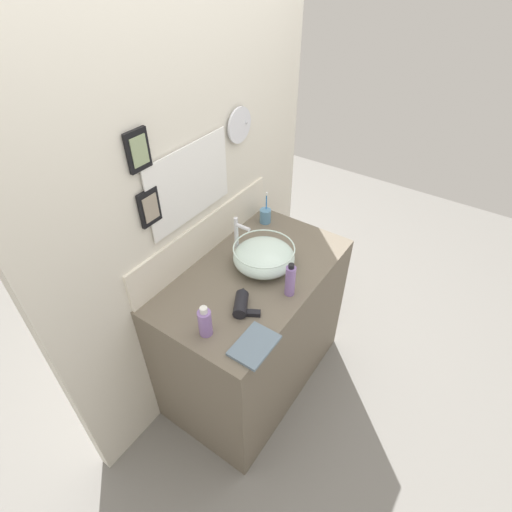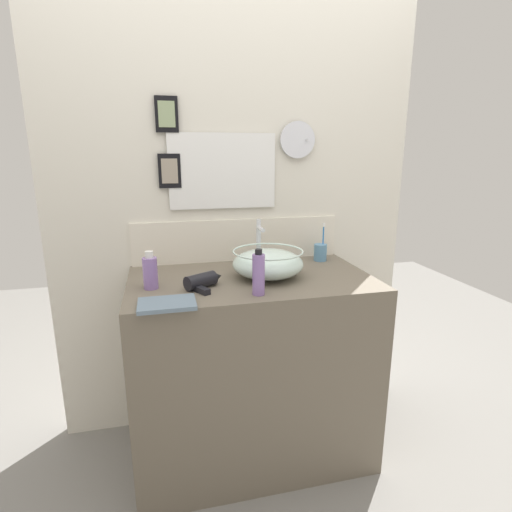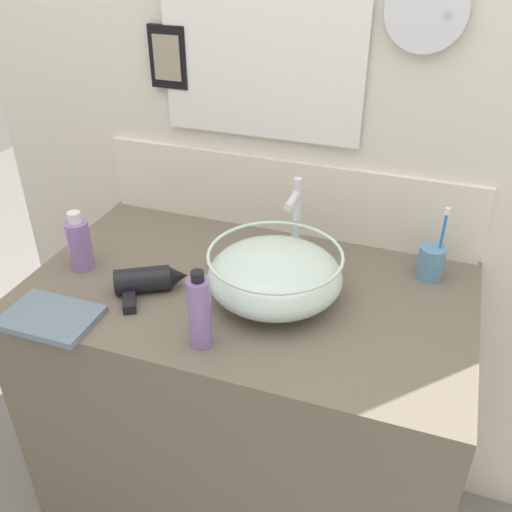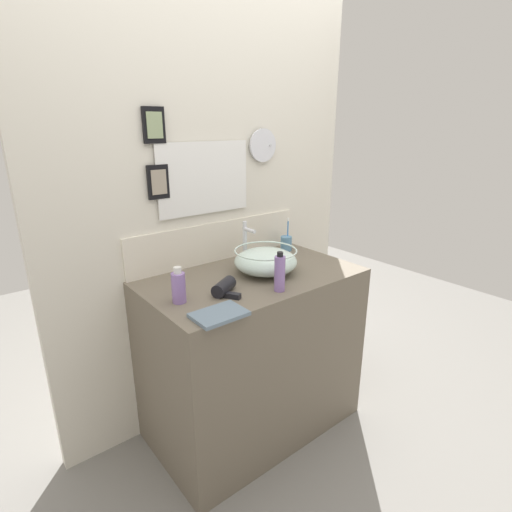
% 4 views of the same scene
% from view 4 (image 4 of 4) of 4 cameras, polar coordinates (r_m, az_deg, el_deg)
% --- Properties ---
extents(ground_plane, '(6.00, 6.00, 0.00)m').
position_cam_4_polar(ground_plane, '(2.51, -0.43, -22.58)').
color(ground_plane, gray).
extents(vanity_counter, '(1.10, 0.64, 0.91)m').
position_cam_4_polar(vanity_counter, '(2.24, -0.46, -13.74)').
color(vanity_counter, '#6B6051').
rests_on(vanity_counter, ground).
extents(back_panel, '(1.88, 0.10, 2.40)m').
position_cam_4_polar(back_panel, '(2.23, -6.15, 6.73)').
color(back_panel, silver).
rests_on(back_panel, ground).
extents(glass_bowl_sink, '(0.32, 0.32, 0.13)m').
position_cam_4_polar(glass_bowl_sink, '(2.05, 1.39, -0.69)').
color(glass_bowl_sink, silver).
rests_on(glass_bowl_sink, vanity_counter).
extents(faucet, '(0.02, 0.10, 0.24)m').
position_cam_4_polar(faucet, '(2.15, -1.46, 2.18)').
color(faucet, silver).
rests_on(faucet, vanity_counter).
extents(hair_drier, '(0.18, 0.18, 0.06)m').
position_cam_4_polar(hair_drier, '(1.83, -4.32, -4.34)').
color(hair_drier, black).
rests_on(hair_drier, vanity_counter).
extents(toothbrush_cup, '(0.07, 0.07, 0.20)m').
position_cam_4_polar(toothbrush_cup, '(2.43, 4.34, 1.84)').
color(toothbrush_cup, '#598CB2').
rests_on(toothbrush_cup, vanity_counter).
extents(soap_dispenser, '(0.06, 0.06, 0.16)m').
position_cam_4_polar(soap_dispenser, '(1.74, -11.00, -4.34)').
color(soap_dispenser, '#8C6BB2').
rests_on(soap_dispenser, vanity_counter).
extents(lotion_bottle, '(0.05, 0.05, 0.19)m').
position_cam_4_polar(lotion_bottle, '(1.83, 3.41, -2.45)').
color(lotion_bottle, '#8C6BB2').
rests_on(lotion_bottle, vanity_counter).
extents(hand_towel, '(0.21, 0.15, 0.02)m').
position_cam_4_polar(hand_towel, '(1.62, -5.29, -8.30)').
color(hand_towel, slate).
rests_on(hand_towel, vanity_counter).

